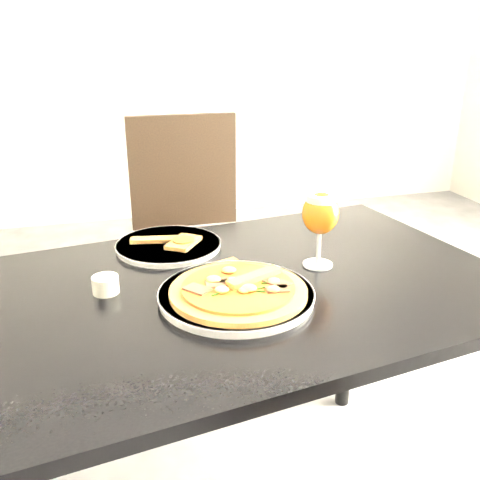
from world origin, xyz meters
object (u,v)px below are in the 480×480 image
object	(u,v)px
chair_far	(191,233)
beer_glass	(321,214)
dining_table	(250,316)
pizza	(239,290)

from	to	relation	value
chair_far	beer_glass	xyz separation A→B (m)	(0.16, -0.86, 0.34)
chair_far	beer_glass	distance (m)	0.94
chair_far	beer_glass	world-z (taller)	chair_far
dining_table	pizza	bearing A→B (deg)	-129.62
pizza	chair_far	bearing A→B (deg)	85.50
dining_table	chair_far	xyz separation A→B (m)	(0.03, 0.91, -0.11)
dining_table	chair_far	distance (m)	0.91
chair_far	beer_glass	bearing A→B (deg)	-78.87
beer_glass	chair_far	bearing A→B (deg)	100.71
pizza	dining_table	bearing A→B (deg)	58.48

